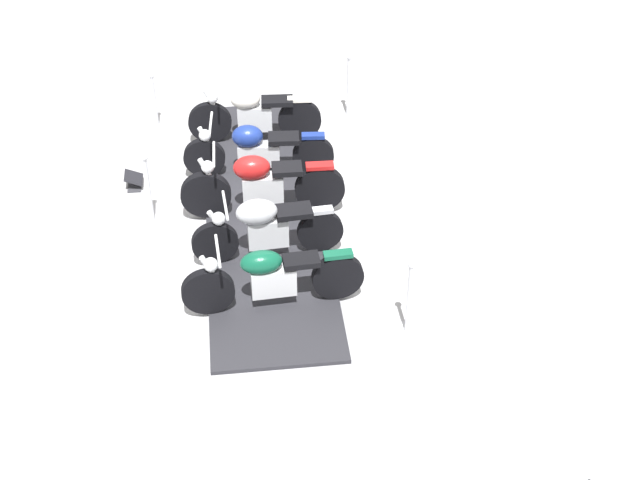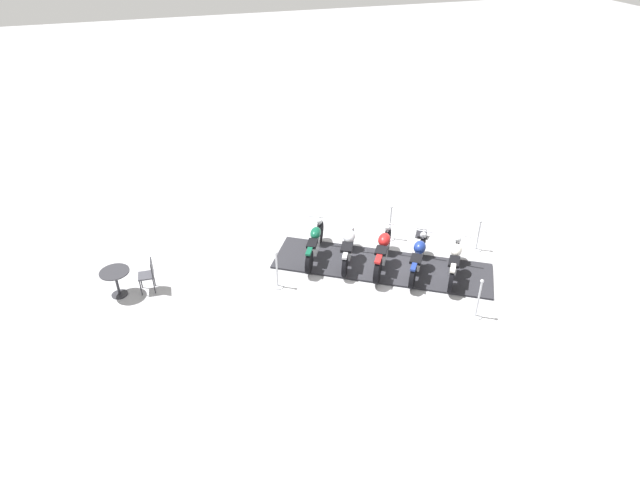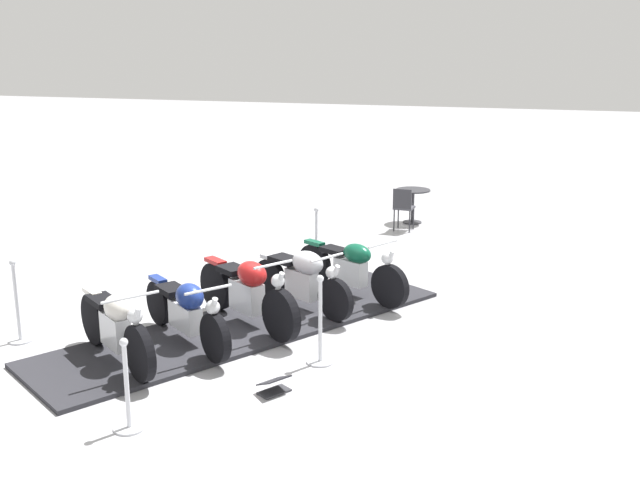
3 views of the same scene
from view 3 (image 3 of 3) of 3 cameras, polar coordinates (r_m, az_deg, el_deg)
ground_plane at (r=10.80m, az=-5.48°, el=-6.60°), size 80.00×80.00×0.00m
display_platform at (r=10.79m, az=-5.49°, el=-6.45°), size 4.59×6.13×0.06m
motorcycle_cream at (r=9.67m, az=-15.13°, el=-6.22°), size 1.80×1.28×1.00m
motorcycle_navy at (r=10.09m, az=-10.03°, el=-5.23°), size 1.91×1.39×0.92m
motorcycle_maroon at (r=10.59m, az=-5.45°, el=-3.85°), size 2.03×1.35×1.04m
motorcycle_chrome at (r=11.15m, az=-1.27°, el=-2.82°), size 1.86×1.04×0.92m
motorcycle_forest at (r=11.79m, az=2.44°, el=-2.07°), size 2.08×1.17×0.97m
stanchion_left_front at (r=10.92m, az=-21.79°, el=-5.20°), size 0.32×0.32×1.15m
stanchion_right_mid at (r=9.50m, az=0.02°, el=-7.25°), size 0.35×0.35×1.15m
stanchion_left_rear at (r=13.40m, az=-0.28°, el=-0.71°), size 0.33×0.33×1.13m
stanchion_right_front at (r=8.21m, az=-14.28°, el=-11.67°), size 0.33×0.33×1.01m
info_placard at (r=8.84m, az=-3.47°, el=-10.97°), size 0.40×0.42×0.22m
cafe_table at (r=16.99m, az=7.01°, el=3.18°), size 0.77×0.77×0.76m
cafe_chair_near_table at (r=16.22m, az=6.30°, el=2.57°), size 0.42×0.42×0.93m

